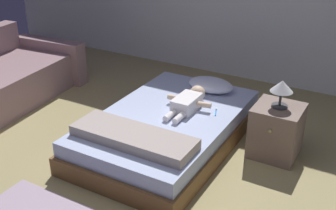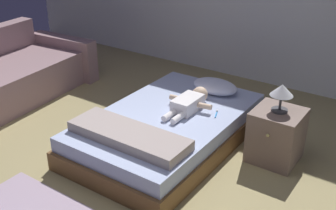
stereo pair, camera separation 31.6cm
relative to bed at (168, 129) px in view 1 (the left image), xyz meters
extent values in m
plane|color=#9A8B5B|center=(-0.20, -0.86, -0.16)|extent=(8.00, 8.00, 0.00)
cube|color=brown|center=(0.00, 0.00, -0.07)|extent=(1.28, 2.08, 0.19)
cube|color=#A8B6DA|center=(0.00, 0.00, 0.10)|extent=(1.22, 1.99, 0.15)
ellipsoid|color=silver|center=(0.13, 0.73, 0.25)|extent=(0.52, 0.32, 0.15)
cube|color=white|center=(0.11, 0.19, 0.24)|extent=(0.21, 0.35, 0.14)
sphere|color=beige|center=(0.11, 0.43, 0.25)|extent=(0.17, 0.17, 0.17)
cylinder|color=beige|center=(-0.06, 0.24, 0.24)|extent=(0.15, 0.08, 0.06)
cylinder|color=beige|center=(0.28, 0.24, 0.24)|extent=(0.15, 0.08, 0.06)
cylinder|color=white|center=(0.06, -0.07, 0.20)|extent=(0.06, 0.18, 0.06)
cylinder|color=white|center=(0.17, -0.07, 0.20)|extent=(0.06, 0.18, 0.06)
cube|color=#2D8DDA|center=(0.41, 0.26, 0.18)|extent=(0.05, 0.13, 0.01)
cube|color=white|center=(0.39, 0.32, 0.19)|extent=(0.02, 0.03, 0.01)
cube|color=gray|center=(-2.20, -0.25, 0.06)|extent=(0.99, 1.80, 0.45)
cube|color=gray|center=(-2.28, 0.71, 0.12)|extent=(1.06, 0.29, 0.58)
cube|color=#735D52|center=(1.01, 0.34, 0.09)|extent=(0.45, 0.45, 0.52)
sphere|color=tan|center=(1.01, 0.10, 0.21)|extent=(0.03, 0.03, 0.03)
cylinder|color=#333338|center=(1.01, 0.34, 0.36)|extent=(0.15, 0.15, 0.02)
cylinder|color=#333338|center=(1.01, 0.34, 0.44)|extent=(0.02, 0.02, 0.14)
cone|color=silver|center=(1.01, 0.34, 0.57)|extent=(0.21, 0.21, 0.11)
cube|color=#A59690|center=(0.00, -0.62, 0.22)|extent=(1.15, 0.39, 0.10)
camera|label=1|loc=(1.84, -3.23, 2.08)|focal=44.51mm
camera|label=2|loc=(2.11, -3.07, 2.08)|focal=44.51mm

